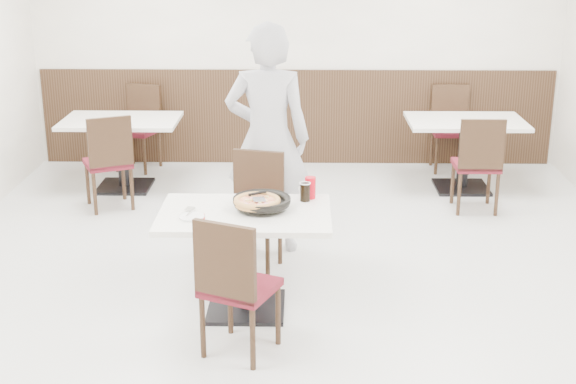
{
  "coord_description": "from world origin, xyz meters",
  "views": [
    {
      "loc": [
        0.06,
        -5.63,
        2.63
      ],
      "look_at": [
        -0.03,
        -0.3,
        0.88
      ],
      "focal_mm": 50.0,
      "sensor_mm": 36.0,
      "label": 1
    }
  ],
  "objects_px": {
    "bg_chair_left_near": "(108,161)",
    "bg_chair_left_far": "(137,129)",
    "main_table": "(246,261)",
    "chair_near": "(240,284)",
    "side_plate": "(192,217)",
    "cola_glass": "(305,192)",
    "bg_table_right": "(464,155)",
    "bg_chair_right_near": "(476,163)",
    "chair_far": "(252,215)",
    "pizza_pan": "(262,204)",
    "bg_chair_right_far": "(451,129)",
    "red_cup": "(310,188)",
    "pizza": "(257,203)",
    "diner_person": "(268,139)",
    "bg_table_left": "(123,154)"
  },
  "relations": [
    {
      "from": "pizza_pan",
      "to": "bg_table_right",
      "type": "height_order",
      "value": "pizza_pan"
    },
    {
      "from": "bg_table_left",
      "to": "bg_chair_right_far",
      "type": "bearing_deg",
      "value": 11.56
    },
    {
      "from": "chair_near",
      "to": "chair_far",
      "type": "distance_m",
      "value": 1.31
    },
    {
      "from": "bg_chair_left_near",
      "to": "chair_far",
      "type": "bearing_deg",
      "value": -70.2
    },
    {
      "from": "pizza_pan",
      "to": "pizza",
      "type": "relative_size",
      "value": 1.23
    },
    {
      "from": "main_table",
      "to": "chair_far",
      "type": "relative_size",
      "value": 1.26
    },
    {
      "from": "pizza",
      "to": "bg_chair_left_far",
      "type": "distance_m",
      "value": 3.88
    },
    {
      "from": "cola_glass",
      "to": "bg_chair_left_far",
      "type": "relative_size",
      "value": 0.14
    },
    {
      "from": "pizza_pan",
      "to": "bg_chair_right_near",
      "type": "xyz_separation_m",
      "value": [
        1.97,
        2.16,
        -0.32
      ]
    },
    {
      "from": "side_plate",
      "to": "bg_chair_left_near",
      "type": "height_order",
      "value": "bg_chair_left_near"
    },
    {
      "from": "bg_chair_left_far",
      "to": "bg_chair_right_near",
      "type": "relative_size",
      "value": 1.0
    },
    {
      "from": "side_plate",
      "to": "cola_glass",
      "type": "height_order",
      "value": "cola_glass"
    },
    {
      "from": "cola_glass",
      "to": "bg_chair_right_near",
      "type": "relative_size",
      "value": 0.14
    },
    {
      "from": "cola_glass",
      "to": "bg_chair_right_near",
      "type": "xyz_separation_m",
      "value": [
        1.67,
        1.97,
        -0.34
      ]
    },
    {
      "from": "main_table",
      "to": "diner_person",
      "type": "distance_m",
      "value": 1.34
    },
    {
      "from": "diner_person",
      "to": "bg_chair_left_near",
      "type": "xyz_separation_m",
      "value": [
        -1.61,
        1.03,
        -0.49
      ]
    },
    {
      "from": "bg_chair_left_far",
      "to": "bg_chair_right_far",
      "type": "distance_m",
      "value": 3.56
    },
    {
      "from": "main_table",
      "to": "red_cup",
      "type": "bearing_deg",
      "value": 33.9
    },
    {
      "from": "chair_near",
      "to": "red_cup",
      "type": "xyz_separation_m",
      "value": [
        0.45,
        0.91,
        0.35
      ]
    },
    {
      "from": "main_table",
      "to": "bg_table_right",
      "type": "height_order",
      "value": "same"
    },
    {
      "from": "bg_chair_right_near",
      "to": "main_table",
      "type": "bearing_deg",
      "value": -132.97
    },
    {
      "from": "chair_near",
      "to": "chair_far",
      "type": "xyz_separation_m",
      "value": [
        -0.0,
        1.31,
        0.0
      ]
    },
    {
      "from": "side_plate",
      "to": "cola_glass",
      "type": "distance_m",
      "value": 0.87
    },
    {
      "from": "side_plate",
      "to": "red_cup",
      "type": "distance_m",
      "value": 0.93
    },
    {
      "from": "bg_chair_right_near",
      "to": "bg_chair_right_far",
      "type": "xyz_separation_m",
      "value": [
        -0.0,
        1.36,
        0.0
      ]
    },
    {
      "from": "bg_chair_left_near",
      "to": "bg_chair_left_far",
      "type": "xyz_separation_m",
      "value": [
        0.03,
        1.32,
        0.0
      ]
    },
    {
      "from": "main_table",
      "to": "chair_near",
      "type": "relative_size",
      "value": 1.26
    },
    {
      "from": "bg_table_right",
      "to": "chair_near",
      "type": "bearing_deg",
      "value": -121.03
    },
    {
      "from": "bg_table_right",
      "to": "bg_chair_right_near",
      "type": "relative_size",
      "value": 1.26
    },
    {
      "from": "chair_near",
      "to": "pizza",
      "type": "bearing_deg",
      "value": 106.9
    },
    {
      "from": "pizza_pan",
      "to": "pizza",
      "type": "bearing_deg",
      "value": -129.84
    },
    {
      "from": "chair_far",
      "to": "pizza_pan",
      "type": "bearing_deg",
      "value": 113.87
    },
    {
      "from": "pizza",
      "to": "side_plate",
      "type": "xyz_separation_m",
      "value": [
        -0.44,
        -0.15,
        -0.05
      ]
    },
    {
      "from": "bg_chair_left_far",
      "to": "main_table",
      "type": "bearing_deg",
      "value": 130.93
    },
    {
      "from": "chair_near",
      "to": "bg_chair_left_near",
      "type": "xyz_separation_m",
      "value": [
        -1.51,
        2.83,
        0.0
      ]
    },
    {
      "from": "chair_near",
      "to": "pizza",
      "type": "relative_size",
      "value": 3.0
    },
    {
      "from": "chair_far",
      "to": "bg_table_left",
      "type": "bearing_deg",
      "value": -41.04
    },
    {
      "from": "pizza_pan",
      "to": "bg_chair_left_far",
      "type": "distance_m",
      "value": 3.85
    },
    {
      "from": "chair_far",
      "to": "bg_chair_left_near",
      "type": "relative_size",
      "value": 1.0
    },
    {
      "from": "chair_far",
      "to": "bg_table_right",
      "type": "relative_size",
      "value": 0.79
    },
    {
      "from": "chair_far",
      "to": "bg_table_right",
      "type": "xyz_separation_m",
      "value": [
        2.09,
        2.17,
        -0.1
      ]
    },
    {
      "from": "bg_chair_right_near",
      "to": "red_cup",
      "type": "bearing_deg",
      "value": -130.17
    },
    {
      "from": "bg_table_right",
      "to": "cola_glass",
      "type": "bearing_deg",
      "value": -122.53
    },
    {
      "from": "bg_table_right",
      "to": "bg_chair_right_far",
      "type": "distance_m",
      "value": 0.71
    },
    {
      "from": "cola_glass",
      "to": "bg_chair_left_far",
      "type": "height_order",
      "value": "bg_chair_left_far"
    },
    {
      "from": "bg_chair_left_near",
      "to": "main_table",
      "type": "bearing_deg",
      "value": -80.93
    },
    {
      "from": "diner_person",
      "to": "bg_chair_left_far",
      "type": "height_order",
      "value": "diner_person"
    },
    {
      "from": "bg_table_right",
      "to": "pizza_pan",
      "type": "bearing_deg",
      "value": -125.06
    },
    {
      "from": "chair_near",
      "to": "bg_chair_right_near",
      "type": "xyz_separation_m",
      "value": [
        2.08,
        2.82,
        0.0
      ]
    },
    {
      "from": "diner_person",
      "to": "bg_chair_left_near",
      "type": "height_order",
      "value": "diner_person"
    }
  ]
}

